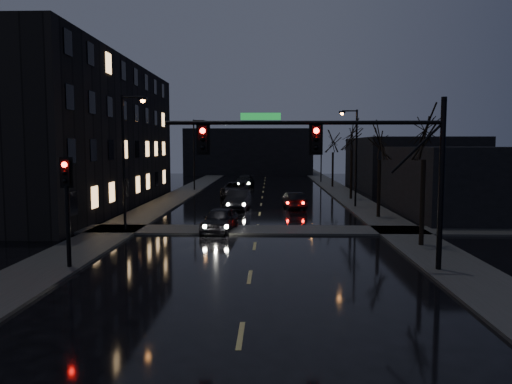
# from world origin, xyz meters

# --- Properties ---
(ground) EXTENTS (160.00, 160.00, 0.00)m
(ground) POSITION_xyz_m (0.00, 0.00, 0.00)
(ground) COLOR black
(ground) RESTS_ON ground
(sidewalk_left) EXTENTS (3.00, 140.00, 0.12)m
(sidewalk_left) POSITION_xyz_m (-8.50, 35.00, 0.06)
(sidewalk_left) COLOR #2D2D2B
(sidewalk_left) RESTS_ON ground
(sidewalk_right) EXTENTS (3.00, 140.00, 0.12)m
(sidewalk_right) POSITION_xyz_m (8.50, 35.00, 0.06)
(sidewalk_right) COLOR #2D2D2B
(sidewalk_right) RESTS_ON ground
(sidewalk_cross) EXTENTS (40.00, 3.00, 0.12)m
(sidewalk_cross) POSITION_xyz_m (0.00, 18.50, 0.06)
(sidewalk_cross) COLOR #2D2D2B
(sidewalk_cross) RESTS_ON ground
(apartment_block) EXTENTS (12.00, 30.00, 12.00)m
(apartment_block) POSITION_xyz_m (-16.50, 30.00, 6.00)
(apartment_block) COLOR black
(apartment_block) RESTS_ON ground
(commercial_right_near) EXTENTS (10.00, 14.00, 5.00)m
(commercial_right_near) POSITION_xyz_m (15.50, 26.00, 2.50)
(commercial_right_near) COLOR black
(commercial_right_near) RESTS_ON ground
(commercial_right_far) EXTENTS (12.00, 18.00, 6.00)m
(commercial_right_far) POSITION_xyz_m (17.00, 48.00, 3.00)
(commercial_right_far) COLOR black
(commercial_right_far) RESTS_ON ground
(far_block) EXTENTS (22.00, 10.00, 8.00)m
(far_block) POSITION_xyz_m (-3.00, 78.00, 4.00)
(far_block) COLOR black
(far_block) RESTS_ON ground
(signal_mast) EXTENTS (11.11, 0.41, 7.00)m
(signal_mast) POSITION_xyz_m (3.85, 9.00, 4.87)
(signal_mast) COLOR black
(signal_mast) RESTS_ON ground
(signal_pole_left) EXTENTS (0.35, 0.41, 4.53)m
(signal_pole_left) POSITION_xyz_m (-7.50, 8.99, 3.01)
(signal_pole_left) COLOR black
(signal_pole_left) RESTS_ON ground
(tree_near) EXTENTS (3.52, 3.52, 8.08)m
(tree_near) POSITION_xyz_m (8.40, 14.00, 6.22)
(tree_near) COLOR black
(tree_near) RESTS_ON ground
(tree_mid_a) EXTENTS (3.30, 3.30, 7.58)m
(tree_mid_a) POSITION_xyz_m (8.40, 24.00, 5.83)
(tree_mid_a) COLOR black
(tree_mid_a) RESTS_ON ground
(tree_mid_b) EXTENTS (3.74, 3.74, 8.59)m
(tree_mid_b) POSITION_xyz_m (8.40, 36.00, 6.61)
(tree_mid_b) COLOR black
(tree_mid_b) RESTS_ON ground
(tree_far) EXTENTS (3.43, 3.43, 7.88)m
(tree_far) POSITION_xyz_m (8.40, 50.00, 6.06)
(tree_far) COLOR black
(tree_far) RESTS_ON ground
(streetlight_l_near) EXTENTS (1.53, 0.28, 8.00)m
(streetlight_l_near) POSITION_xyz_m (-7.58, 18.00, 4.77)
(streetlight_l_near) COLOR black
(streetlight_l_near) RESTS_ON ground
(streetlight_l_far) EXTENTS (1.53, 0.28, 8.00)m
(streetlight_l_far) POSITION_xyz_m (-7.58, 45.00, 4.77)
(streetlight_l_far) COLOR black
(streetlight_l_far) RESTS_ON ground
(streetlight_r_mid) EXTENTS (1.53, 0.28, 8.00)m
(streetlight_r_mid) POSITION_xyz_m (7.58, 30.00, 4.77)
(streetlight_r_mid) COLOR black
(streetlight_r_mid) RESTS_ON ground
(streetlight_r_far) EXTENTS (1.53, 0.28, 8.00)m
(streetlight_r_far) POSITION_xyz_m (7.58, 58.00, 4.77)
(streetlight_r_far) COLOR black
(streetlight_r_far) RESTS_ON ground
(oncoming_car_a) EXTENTS (2.22, 4.37, 1.43)m
(oncoming_car_a) POSITION_xyz_m (-2.22, 18.28, 0.71)
(oncoming_car_a) COLOR black
(oncoming_car_a) RESTS_ON ground
(oncoming_car_b) EXTENTS (1.98, 4.73, 1.52)m
(oncoming_car_b) POSITION_xyz_m (-1.80, 28.69, 0.76)
(oncoming_car_b) COLOR black
(oncoming_car_b) RESTS_ON ground
(oncoming_car_c) EXTENTS (2.63, 5.43, 1.49)m
(oncoming_car_c) POSITION_xyz_m (-2.74, 38.27, 0.74)
(oncoming_car_c) COLOR black
(oncoming_car_c) RESTS_ON ground
(oncoming_car_d) EXTENTS (2.45, 5.13, 1.44)m
(oncoming_car_d) POSITION_xyz_m (-2.36, 49.93, 0.72)
(oncoming_car_d) COLOR black
(oncoming_car_d) RESTS_ON ground
(lead_car) EXTENTS (1.94, 4.19, 1.33)m
(lead_car) POSITION_xyz_m (2.73, 29.36, 0.67)
(lead_car) COLOR black
(lead_car) RESTS_ON ground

